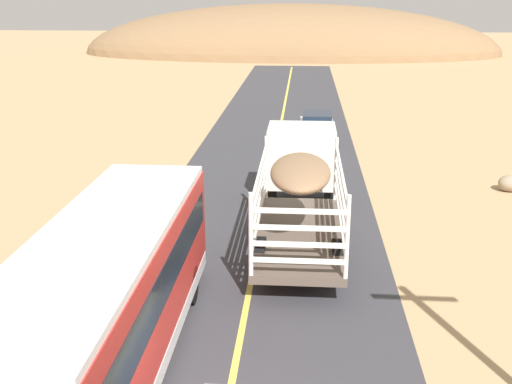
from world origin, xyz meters
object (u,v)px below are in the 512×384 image
at_px(livestock_truck, 301,172).
at_px(bus, 106,299).
at_px(car_far, 317,128).
at_px(boulder_near_shoulder, 511,183).

height_order(livestock_truck, bus, bus).
bearing_deg(bus, car_far, 78.21).
xyz_separation_m(livestock_truck, car_far, (0.77, 12.59, -1.10)).
bearing_deg(car_far, boulder_near_shoulder, -48.08).
bearing_deg(car_far, livestock_truck, -93.50).
relative_size(bus, boulder_near_shoulder, 9.92).
distance_m(car_far, boulder_near_shoulder, 11.49).
distance_m(bus, boulder_near_shoulder, 18.46).
xyz_separation_m(car_far, boulder_near_shoulder, (7.68, -8.55, -0.35)).
distance_m(bus, car_far, 22.73).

